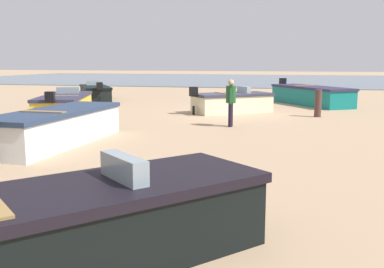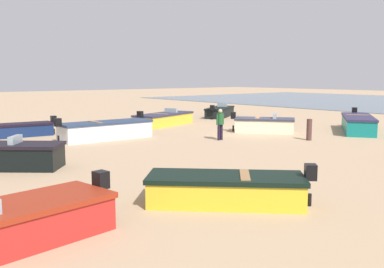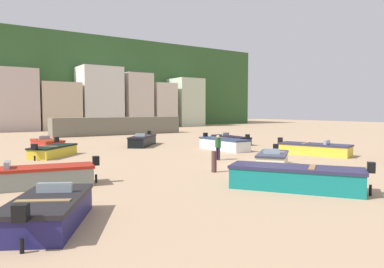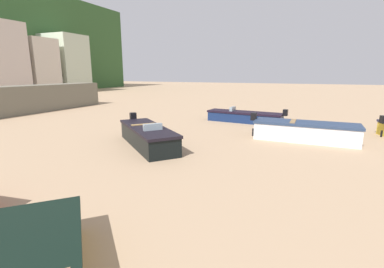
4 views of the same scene
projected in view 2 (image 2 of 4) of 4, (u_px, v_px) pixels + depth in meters
ground_plane at (256, 133)px, 25.39m from camera, size 160.00×160.00×0.00m
boat_red_0 at (20, 223)px, 8.55m from camera, size 2.07×4.02×1.14m
boat_black_1 at (220, 112)px, 35.50m from camera, size 3.62×4.57×1.10m
boat_teal_2 at (358, 124)px, 25.84m from camera, size 4.29×5.23×1.28m
boat_yellow_4 at (164, 119)px, 29.28m from camera, size 3.21×5.27×1.14m
boat_cream_6 at (264, 125)px, 25.62m from camera, size 3.65×3.32×1.17m
boat_yellow_8 at (226, 189)px, 11.19m from camera, size 3.89×3.92×1.08m
boat_navy_9 at (4, 131)px, 23.41m from camera, size 1.82×5.44×1.05m
boat_white_10 at (106, 130)px, 22.80m from camera, size 1.63×5.20×1.26m
mooring_post_near_water at (309, 130)px, 22.42m from camera, size 0.27×0.27×1.11m
beach_walker_foreground at (220, 122)px, 22.44m from camera, size 0.36×0.53×1.62m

